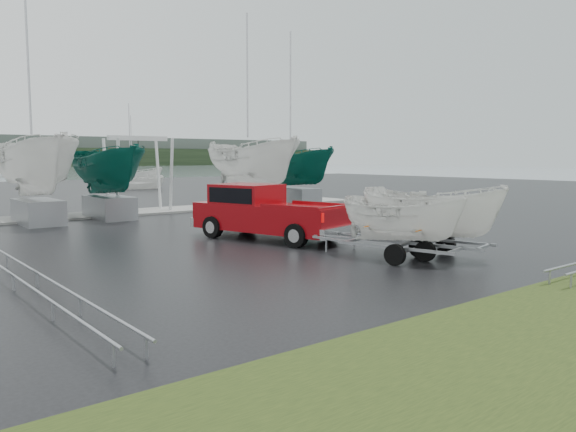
# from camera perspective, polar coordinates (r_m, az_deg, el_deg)

# --- Properties ---
(ground_plane) EXTENTS (120.00, 120.00, 0.00)m
(ground_plane) POSITION_cam_1_polar(r_m,az_deg,el_deg) (19.97, -0.59, -2.63)
(ground_plane) COLOR black
(ground_plane) RESTS_ON ground
(dock) EXTENTS (30.00, 3.00, 0.12)m
(dock) POSITION_cam_1_polar(r_m,az_deg,el_deg) (31.19, -15.42, 0.36)
(dock) COLOR gray
(dock) RESTS_ON ground
(pickup_truck) EXTENTS (3.50, 6.31, 1.99)m
(pickup_truck) POSITION_cam_1_polar(r_m,az_deg,el_deg) (20.67, -2.64, 0.56)
(pickup_truck) COLOR maroon
(pickup_truck) RESTS_ON ground
(trailer_hitched) EXTENTS (2.08, 3.78, 4.99)m
(trailer_hitched) POSITION_cam_1_polar(r_m,az_deg,el_deg) (17.23, 14.40, 4.85)
(trailer_hitched) COLOR gray
(trailer_hitched) RESTS_ON ground
(trailer_parked) EXTENTS (2.04, 3.78, 4.33)m
(trailer_parked) POSITION_cam_1_polar(r_m,az_deg,el_deg) (16.46, 11.57, 3.69)
(trailer_parked) COLOR gray
(trailer_parked) RESTS_ON ground
(boat_hoist) EXTENTS (3.30, 2.18, 4.12)m
(boat_hoist) POSITION_cam_1_polar(r_m,az_deg,el_deg) (31.20, -14.93, 5.20)
(boat_hoist) COLOR silver
(boat_hoist) RESTS_ON ground
(keelboat_0) EXTENTS (2.83, 3.20, 11.01)m
(keelboat_0) POSITION_cam_1_polar(r_m,az_deg,el_deg) (27.48, -24.40, 8.62)
(keelboat_0) COLOR gray
(keelboat_0) RESTS_ON ground
(keelboat_1) EXTENTS (2.43, 3.20, 7.55)m
(keelboat_1) POSITION_cam_1_polar(r_m,az_deg,el_deg) (28.65, -17.91, 7.42)
(keelboat_1) COLOR gray
(keelboat_1) RESTS_ON ground
(keelboat_2) EXTENTS (2.95, 3.20, 11.13)m
(keelboat_2) POSITION_cam_1_polar(r_m,az_deg,el_deg) (32.46, -3.62, 8.97)
(keelboat_2) COLOR gray
(keelboat_2) RESTS_ON ground
(keelboat_3) EXTENTS (2.46, 3.20, 10.63)m
(keelboat_3) POSITION_cam_1_polar(r_m,az_deg,el_deg) (34.73, 0.77, 7.51)
(keelboat_3) COLOR gray
(keelboat_3) RESTS_ON ground
(mast_rack_1) EXTENTS (0.56, 6.50, 0.06)m
(mast_rack_1) POSITION_cam_1_polar(r_m,az_deg,el_deg) (11.35, -21.59, -7.91)
(mast_rack_1) COLOR gray
(mast_rack_1) RESTS_ON ground
(moored_boat_2) EXTENTS (3.06, 3.02, 11.10)m
(moored_boat_2) POSITION_cam_1_polar(r_m,az_deg,el_deg) (55.24, -15.65, 2.67)
(moored_boat_2) COLOR silver
(moored_boat_2) RESTS_ON ground
(moored_boat_3) EXTENTS (3.85, 3.83, 11.64)m
(moored_boat_3) POSITION_cam_1_polar(r_m,az_deg,el_deg) (70.67, -15.52, 3.36)
(moored_boat_3) COLOR silver
(moored_boat_3) RESTS_ON ground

